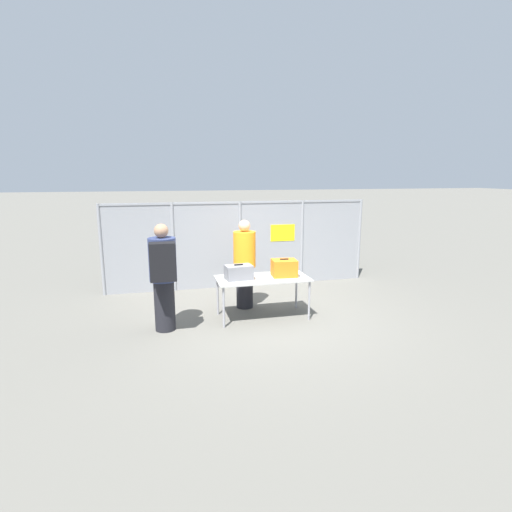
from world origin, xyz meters
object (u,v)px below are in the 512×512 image
at_px(inspection_table, 263,281).
at_px(suitcase_grey, 239,272).
at_px(utility_trailer, 280,253).
at_px(suitcase_orange, 284,268).
at_px(security_worker_near, 245,263).
at_px(traveler_hooded, 163,274).

xyz_separation_m(inspection_table, suitcase_grey, (-0.45, -0.00, 0.19)).
bearing_deg(utility_trailer, suitcase_grey, -117.19).
bearing_deg(suitcase_orange, suitcase_grey, -178.55).
relative_size(suitcase_orange, utility_trailer, 0.12).
bearing_deg(security_worker_near, suitcase_grey, 60.14).
relative_size(suitcase_grey, traveler_hooded, 0.28).
bearing_deg(traveler_hooded, security_worker_near, 33.26).
xyz_separation_m(inspection_table, traveler_hooded, (-1.78, -0.25, 0.31)).
xyz_separation_m(suitcase_orange, security_worker_near, (-0.62, 0.62, -0.01)).
distance_m(inspection_table, suitcase_orange, 0.47).
height_order(inspection_table, traveler_hooded, traveler_hooded).
bearing_deg(utility_trailer, traveler_hooded, -128.94).
bearing_deg(inspection_table, suitcase_orange, 2.92).
bearing_deg(traveler_hooded, inspection_table, 11.71).
bearing_deg(inspection_table, utility_trailer, 68.35).
relative_size(suitcase_orange, traveler_hooded, 0.26).
relative_size(suitcase_grey, utility_trailer, 0.12).
relative_size(inspection_table, traveler_hooded, 0.92).
distance_m(suitcase_grey, utility_trailer, 4.33).
relative_size(suitcase_grey, security_worker_near, 0.29).
xyz_separation_m(traveler_hooded, security_worker_near, (1.58, 0.90, -0.10)).
distance_m(suitcase_orange, utility_trailer, 3.99).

